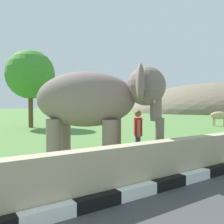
% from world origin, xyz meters
% --- Properties ---
extents(barrier_parapet, '(28.00, 0.36, 1.00)m').
position_xyz_m(barrier_parapet, '(2.00, 4.14, 0.50)').
color(barrier_parapet, tan).
rests_on(barrier_parapet, ground_plane).
extents(elephant, '(3.86, 3.80, 2.95)m').
position_xyz_m(elephant, '(3.56, 6.66, 1.94)').
color(elephant, gray).
rests_on(elephant, ground_plane).
extents(person_handler, '(0.44, 0.58, 1.66)m').
position_xyz_m(person_handler, '(4.85, 6.23, 0.93)').
color(person_handler, navy).
rests_on(person_handler, ground_plane).
extents(cow_near, '(1.76, 1.47, 1.23)m').
position_xyz_m(cow_near, '(18.77, 12.01, 0.87)').
color(cow_near, tan).
rests_on(cow_near, ground_plane).
extents(tree_distant, '(3.81, 3.81, 6.07)m').
position_xyz_m(tree_distant, '(5.28, 19.71, 4.15)').
color(tree_distant, brown).
rests_on(tree_distant, ground_plane).
extents(hill_east, '(45.08, 36.06, 13.89)m').
position_xyz_m(hill_east, '(55.00, 35.28, 0.00)').
color(hill_east, '#746955').
rests_on(hill_east, ground_plane).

